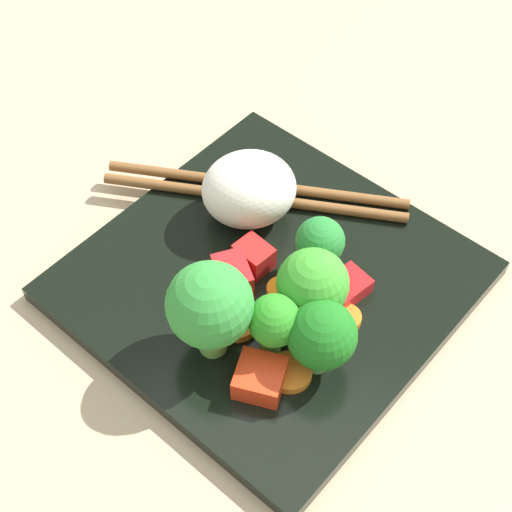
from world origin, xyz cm
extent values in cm
cube|color=tan|center=(0.00, 0.00, -1.00)|extent=(110.00, 110.00, 2.00)
cube|color=black|center=(0.00, 0.00, 0.66)|extent=(26.18, 26.18, 1.31)
ellipsoid|color=silver|center=(-5.20, 3.41, 4.04)|extent=(9.36, 9.55, 5.46)
cylinder|color=#71B35F|center=(4.57, -0.92, 2.49)|extent=(1.97, 1.96, 2.39)
sphere|color=green|center=(4.57, -0.77, 5.33)|extent=(4.88, 4.88, 4.88)
cylinder|color=#589A3C|center=(4.44, -4.77, 2.57)|extent=(2.01, 1.86, 2.64)
sphere|color=#2B8521|center=(4.57, -4.50, 5.09)|extent=(3.51, 3.51, 3.51)
cylinder|color=#66A654|center=(7.58, -3.21, 2.27)|extent=(2.28, 2.06, 2.19)
sphere|color=#1A681B|center=(7.37, -3.07, 4.75)|extent=(4.62, 4.62, 4.62)
cylinder|color=#80C057|center=(2.47, 2.45, 2.56)|extent=(2.59, 2.52, 2.67)
sphere|color=#24762F|center=(2.35, 2.65, 4.87)|extent=(3.53, 3.53, 3.53)
cylinder|color=#64A544|center=(1.46, -6.97, 2.60)|extent=(2.96, 2.84, 2.80)
sphere|color=#318A36|center=(1.22, -6.95, 6.12)|extent=(5.73, 5.73, 5.73)
cylinder|color=orange|center=(6.57, -5.09, 1.63)|extent=(3.43, 3.43, 0.63)
cylinder|color=orange|center=(6.56, 0.76, 1.61)|extent=(3.07, 3.07, 0.60)
cylinder|color=orange|center=(1.33, -4.69, 1.65)|extent=(3.42, 3.42, 0.68)
cylinder|color=orange|center=(2.40, -2.45, 1.57)|extent=(2.88, 2.88, 0.51)
cylinder|color=orange|center=(1.68, -0.53, 1.62)|extent=(2.93, 2.93, 0.61)
cube|color=red|center=(5.04, 2.71, 1.95)|extent=(2.76, 3.28, 1.27)
cube|color=red|center=(-1.31, -2.43, 2.40)|extent=(3.85, 3.54, 2.17)
cube|color=red|center=(-1.49, 0.30, 2.29)|extent=(2.71, 2.19, 1.95)
cube|color=red|center=(5.64, -7.00, 2.22)|extent=(4.18, 4.18, 1.81)
cylinder|color=brown|center=(-6.59, 5.74, 1.73)|extent=(20.70, 13.87, 0.82)
cylinder|color=brown|center=(-5.81, 4.55, 1.73)|extent=(20.70, 13.87, 0.82)
camera|label=1|loc=(22.45, -25.26, 46.64)|focal=54.41mm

